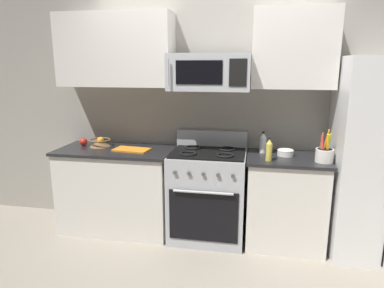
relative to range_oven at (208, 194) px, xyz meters
The scene contains 16 objects.
ground_plane 0.78m from the range_oven, 90.00° to the right, with size 16.00×16.00×0.00m, color gray.
wall_back 0.91m from the range_oven, 90.00° to the left, with size 8.00×0.10×2.60m, color #9E998E.
counter_left 1.00m from the range_oven, behind, with size 1.22×0.61×0.91m.
range_oven is the anchor object (origin of this frame).
counter_right 0.78m from the range_oven, ahead, with size 0.78×0.61×0.91m.
refrigerator 1.67m from the range_oven, ahead, with size 0.83×0.72×1.86m.
microwave 1.24m from the range_oven, 90.01° to the left, with size 0.79×0.44×0.35m.
upper_cabinets_left 1.78m from the range_oven, behind, with size 1.21×0.34×0.74m.
upper_cabinets_right 1.66m from the range_oven, 11.09° to the left, with size 0.77×0.34×0.74m.
utensil_crock 1.21m from the range_oven, ahead, with size 0.16×0.16×0.31m.
fruit_basket 1.31m from the range_oven, behind, with size 0.23×0.23×0.11m.
apple_loose 1.49m from the range_oven, behind, with size 0.08×0.08×0.08m, color red.
cutting_board 0.92m from the range_oven, behind, with size 0.37×0.21×0.02m, color orange.
bottle_oil 0.82m from the range_oven, 15.67° to the right, with size 0.06×0.06×0.22m.
bottle_vinegar 0.77m from the range_oven, 13.55° to the left, with size 0.07×0.07×0.22m.
prep_bowl 0.89m from the range_oven, ahead, with size 0.16×0.16×0.06m.
Camera 1 is at (0.45, -2.72, 1.79)m, focal length 32.16 mm.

